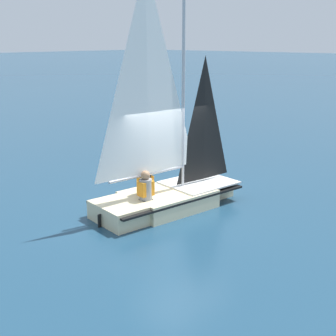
{
  "coord_description": "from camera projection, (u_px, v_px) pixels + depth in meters",
  "views": [
    {
      "loc": [
        7.47,
        -8.3,
        4.14
      ],
      "look_at": [
        0.0,
        0.0,
        1.05
      ],
      "focal_mm": 50.0,
      "sensor_mm": 36.0,
      "label": 1
    }
  ],
  "objects": [
    {
      "name": "sailor_crew",
      "position": [
        146.0,
        193.0,
        11.08
      ],
      "size": [
        0.34,
        0.38,
        1.16
      ],
      "rotation": [
        0.0,
        0.0,
        1.42
      ],
      "color": "black",
      "rests_on": "ground_plane"
    },
    {
      "name": "sailor_helm",
      "position": [
        145.0,
        187.0,
        11.5
      ],
      "size": [
        0.34,
        0.38,
        1.16
      ],
      "rotation": [
        0.0,
        0.0,
        1.42
      ],
      "color": "black",
      "rests_on": "ground_plane"
    },
    {
      "name": "sailboat_main",
      "position": [
        166.0,
        177.0,
        11.61
      ],
      "size": [
        2.13,
        4.05,
        5.87
      ],
      "rotation": [
        0.0,
        0.0,
        1.42
      ],
      "color": "beige",
      "rests_on": "ground_plane"
    },
    {
      "name": "ground_plane",
      "position": [
        168.0,
        208.0,
        11.87
      ],
      "size": [
        260.0,
        260.0,
        0.0
      ],
      "primitive_type": "plane",
      "color": "navy"
    }
  ]
}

